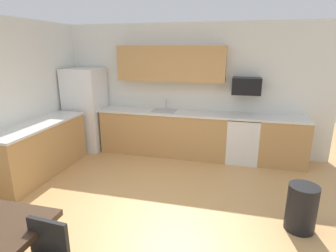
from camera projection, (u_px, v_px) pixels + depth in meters
The scene contains 14 objects.
ground_plane at pixel (150, 216), 3.74m from camera, with size 12.00×12.00×0.00m, color tan.
wall_back at pixel (187, 90), 5.84m from camera, with size 5.80×0.10×2.70m, color silver.
cabinet_run_back at pixel (164, 133), 5.86m from camera, with size 2.66×0.60×0.90m, color tan.
cabinet_run_back_right at pixel (282, 142), 5.30m from camera, with size 0.89×0.60×0.90m, color tan.
cabinet_run_left at pixel (41, 150), 4.90m from camera, with size 0.60×2.00×0.90m, color tan.
countertop_back at pixel (183, 113), 5.63m from camera, with size 4.80×0.64×0.04m, color silver.
countertop_left at pixel (37, 125), 4.77m from camera, with size 0.64×2.00×0.04m, color silver.
upper_cabinets_back at pixel (171, 64), 5.55m from camera, with size 2.20×0.34×0.70m, color tan.
refrigerator at pixel (86, 109), 6.07m from camera, with size 0.76×0.70×1.79m, color white.
oven_range at pixel (242, 139), 5.47m from camera, with size 0.60×0.60×0.91m.
microwave at pixel (246, 86), 5.28m from camera, with size 0.54×0.36×0.32m, color black.
sink_basin at pixel (164, 114), 5.74m from camera, with size 0.48×0.40×0.14m, color #A5A8AD.
sink_faucet at pixel (166, 105), 5.86m from camera, with size 0.02×0.02×0.24m, color #B2B5BA.
trash_bin at pixel (301, 208), 3.39m from camera, with size 0.36×0.36×0.60m, color black.
Camera 1 is at (1.03, -3.10, 2.21)m, focal length 29.33 mm.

